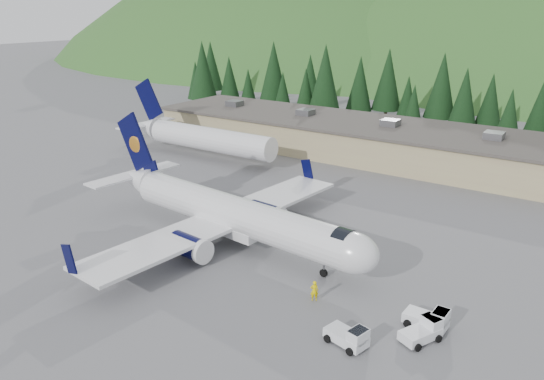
{
  "coord_description": "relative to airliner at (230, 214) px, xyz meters",
  "views": [
    {
      "loc": [
        29.68,
        -37.65,
        22.39
      ],
      "look_at": [
        0.0,
        6.0,
        4.0
      ],
      "focal_mm": 35.0,
      "sensor_mm": 36.0,
      "label": 1
    }
  ],
  "objects": [
    {
      "name": "ground",
      "position": [
        0.99,
        -0.1,
        -3.02
      ],
      "size": [
        600.0,
        600.0,
        0.0
      ],
      "primitive_type": "plane",
      "color": "#5E5E63"
    },
    {
      "name": "baggage_tug_a",
      "position": [
        17.53,
        -8.87,
        -2.3
      ],
      "size": [
        3.3,
        2.39,
        1.62
      ],
      "rotation": [
        0.0,
        0.0,
        -0.24
      ],
      "color": "silver",
      "rests_on": "ground"
    },
    {
      "name": "ramp_worker",
      "position": [
        12.51,
        -5.03,
        -2.15
      ],
      "size": [
        0.76,
        0.72,
        1.75
      ],
      "primitive_type": "imported",
      "rotation": [
        0.0,
        0.0,
        3.78
      ],
      "color": "#F7D900",
      "rests_on": "ground"
    },
    {
      "name": "tree_line",
      "position": [
        -9.99,
        60.53,
        4.31
      ],
      "size": [
        111.64,
        18.58,
        14.31
      ],
      "color": "black",
      "rests_on": "ground"
    },
    {
      "name": "baggage_tug_c",
      "position": [
        21.52,
        -5.28,
        -2.31
      ],
      "size": [
        2.73,
        3.34,
        1.59
      ],
      "rotation": [
        0.0,
        0.0,
        1.13
      ],
      "color": "silver",
      "rests_on": "ground"
    },
    {
      "name": "airliner",
      "position": [
        0.0,
        0.0,
        0.0
      ],
      "size": [
        34.21,
        32.15,
        11.34
      ],
      "rotation": [
        0.0,
        0.0,
        -0.1
      ],
      "color": "white",
      "rests_on": "ground"
    },
    {
      "name": "baggage_tug_b",
      "position": [
        21.42,
        -3.61,
        -2.27
      ],
      "size": [
        3.18,
        1.98,
        1.67
      ],
      "rotation": [
        0.0,
        0.0,
        -0.03
      ],
      "color": "silver",
      "rests_on": "ground"
    },
    {
      "name": "second_airliner",
      "position": [
        -23.93,
        21.9,
        0.3
      ],
      "size": [
        27.5,
        11.0,
        10.05
      ],
      "color": "white",
      "rests_on": "ground"
    },
    {
      "name": "terminal_building",
      "position": [
        -4.02,
        37.9,
        -0.4
      ],
      "size": [
        71.0,
        17.0,
        6.1
      ],
      "color": "tan",
      "rests_on": "ground"
    }
  ]
}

